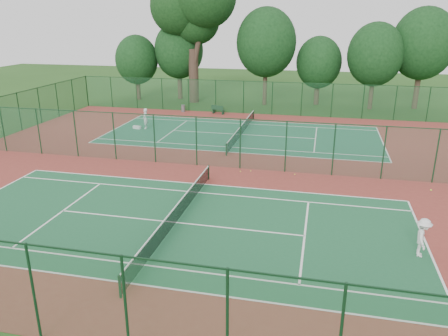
{
  "coord_description": "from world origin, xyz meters",
  "views": [
    {
      "loc": [
        6.78,
        -27.91,
        9.84
      ],
      "look_at": [
        1.48,
        -4.68,
        1.6
      ],
      "focal_mm": 35.0,
      "sensor_mm": 36.0,
      "label": 1
    }
  ],
  "objects_px": {
    "player_near": "(423,238)",
    "big_tree": "(194,6)",
    "trash_bin": "(183,108)",
    "kit_bag": "(137,127)",
    "player_far": "(145,119)",
    "bench": "(218,110)"
  },
  "relations": [
    {
      "from": "player_near",
      "to": "player_far",
      "type": "relative_size",
      "value": 0.93
    },
    {
      "from": "player_far",
      "to": "bench",
      "type": "height_order",
      "value": "player_far"
    },
    {
      "from": "player_near",
      "to": "big_tree",
      "type": "bearing_deg",
      "value": 37.23
    },
    {
      "from": "player_near",
      "to": "bench",
      "type": "relative_size",
      "value": 1.11
    },
    {
      "from": "kit_bag",
      "to": "big_tree",
      "type": "distance_m",
      "value": 18.25
    },
    {
      "from": "player_near",
      "to": "trash_bin",
      "type": "height_order",
      "value": "player_near"
    },
    {
      "from": "player_near",
      "to": "bench",
      "type": "distance_m",
      "value": 30.91
    },
    {
      "from": "bench",
      "to": "big_tree",
      "type": "xyz_separation_m",
      "value": [
        -4.38,
        6.4,
        10.63
      ]
    },
    {
      "from": "trash_bin",
      "to": "bench",
      "type": "relative_size",
      "value": 0.49
    },
    {
      "from": "trash_bin",
      "to": "kit_bag",
      "type": "bearing_deg",
      "value": -102.19
    },
    {
      "from": "kit_bag",
      "to": "trash_bin",
      "type": "bearing_deg",
      "value": 90.18
    },
    {
      "from": "player_near",
      "to": "kit_bag",
      "type": "height_order",
      "value": "player_near"
    },
    {
      "from": "kit_bag",
      "to": "big_tree",
      "type": "height_order",
      "value": "big_tree"
    },
    {
      "from": "big_tree",
      "to": "player_near",
      "type": "bearing_deg",
      "value": -59.02
    },
    {
      "from": "big_tree",
      "to": "bench",
      "type": "bearing_deg",
      "value": -55.59
    },
    {
      "from": "player_near",
      "to": "bench",
      "type": "xyz_separation_m",
      "value": [
        -15.51,
        26.73,
        -0.4
      ]
    },
    {
      "from": "player_near",
      "to": "player_far",
      "type": "xyz_separation_m",
      "value": [
        -20.56,
        18.92,
        0.06
      ]
    },
    {
      "from": "trash_bin",
      "to": "player_near",
      "type": "bearing_deg",
      "value": -54.13
    },
    {
      "from": "player_near",
      "to": "kit_bag",
      "type": "bearing_deg",
      "value": 55.12
    },
    {
      "from": "player_far",
      "to": "big_tree",
      "type": "xyz_separation_m",
      "value": [
        0.67,
        14.21,
        10.16
      ]
    },
    {
      "from": "bench",
      "to": "player_far",
      "type": "bearing_deg",
      "value": -103.08
    },
    {
      "from": "player_far",
      "to": "big_tree",
      "type": "height_order",
      "value": "big_tree"
    }
  ]
}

